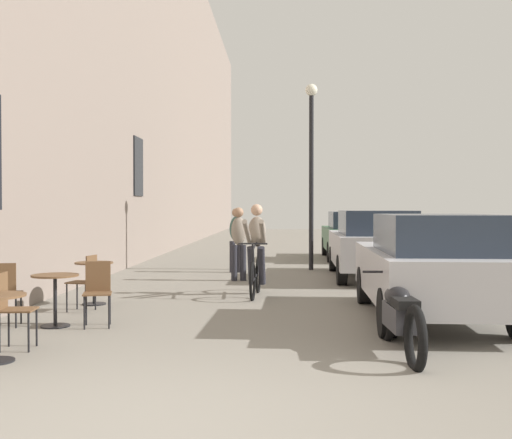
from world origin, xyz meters
TOP-DOWN VIEW (x-y plane):
  - ground_plane at (0.00, 0.00)m, footprint 88.00×88.00m
  - building_facade_left at (-3.45, 14.00)m, footprint 0.54×68.00m
  - cafe_chair_near_toward_street at (-2.14, 2.47)m, footprint 0.42×0.42m
  - cafe_table_mid at (-2.14, 3.87)m, footprint 0.64×0.64m
  - cafe_chair_mid_toward_street at (-2.81, 3.80)m, footprint 0.45×0.45m
  - cafe_chair_mid_toward_wall at (-1.57, 3.95)m, footprint 0.46×0.46m
  - cafe_table_far at (-2.19, 5.87)m, footprint 0.64×0.64m
  - cafe_chair_far_toward_street at (-2.12, 5.17)m, footprint 0.44×0.44m
  - cyclist_on_bicycle at (0.51, 7.14)m, footprint 0.52×1.76m
  - pedestrian_near at (0.02, 9.48)m, footprint 0.38×0.30m
  - pedestrian_mid at (-0.17, 11.32)m, footprint 0.36×0.27m
  - street_lamp at (1.77, 12.03)m, footprint 0.32×0.32m
  - parked_car_nearest at (3.17, 4.60)m, footprint 1.94×4.40m
  - parked_car_second at (3.13, 10.10)m, footprint 1.96×4.48m
  - parked_car_third at (3.28, 15.65)m, footprint 1.85×4.30m
  - parked_motorcycle at (2.32, 2.50)m, footprint 0.62×2.15m

SIDE VIEW (x-z plane):
  - ground_plane at x=0.00m, z-range 0.00..0.00m
  - parked_motorcycle at x=2.32m, z-range -0.05..0.86m
  - cafe_chair_near_toward_street at x=-2.14m, z-range 0.07..0.96m
  - cafe_chair_mid_toward_street at x=-2.81m, z-range 0.07..0.96m
  - cafe_chair_mid_toward_wall at x=-1.57m, z-range 0.07..0.96m
  - cafe_chair_far_toward_street at x=-2.12m, z-range 0.07..0.96m
  - cafe_table_mid at x=-2.14m, z-range 0.16..0.88m
  - cafe_table_far at x=-2.19m, z-range 0.16..0.88m
  - parked_car_third at x=3.28m, z-range 0.03..1.55m
  - parked_car_nearest at x=3.17m, z-range 0.03..1.58m
  - cyclist_on_bicycle at x=0.51m, z-range -0.06..1.68m
  - parked_car_second at x=3.13m, z-range 0.03..1.61m
  - pedestrian_mid at x=-0.17m, z-range 0.10..1.73m
  - pedestrian_near at x=0.02m, z-range 0.10..1.75m
  - street_lamp at x=1.77m, z-range 0.66..5.56m
  - building_facade_left at x=-3.45m, z-range 0.00..13.49m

